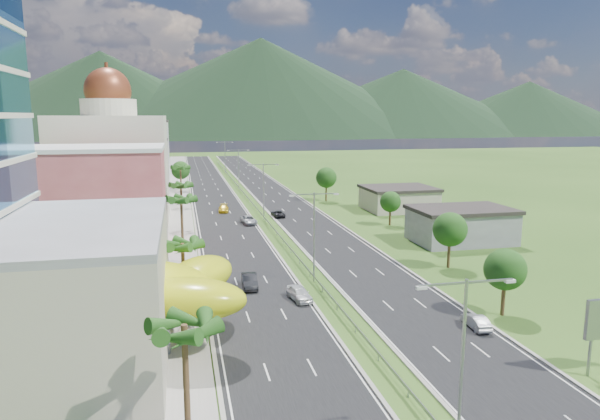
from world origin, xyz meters
TOP-DOWN VIEW (x-y plane):
  - ground at (0.00, 0.00)m, footprint 500.00×500.00m
  - road_left at (-7.50, 90.00)m, footprint 11.00×260.00m
  - road_right at (7.50, 90.00)m, footprint 11.00×260.00m
  - sidewalk_left at (-17.00, 90.00)m, footprint 7.00×260.00m
  - median_guardrail at (0.00, 71.99)m, footprint 0.10×216.06m
  - streetlight_median_a at (0.00, -25.00)m, footprint 6.04×0.25m
  - streetlight_median_b at (0.00, 10.00)m, footprint 6.04×0.25m
  - streetlight_median_c at (0.00, 50.00)m, footprint 6.04×0.25m
  - streetlight_median_d at (0.00, 95.00)m, footprint 6.04×0.25m
  - streetlight_median_e at (0.00, 140.00)m, footprint 6.04×0.25m
  - lime_canopy at (-20.00, -4.00)m, footprint 18.00×15.00m
  - pink_shophouse at (-28.00, 32.00)m, footprint 20.00×15.00m
  - domed_building at (-28.00, 55.00)m, footprint 20.00×20.00m
  - midrise_grey at (-27.00, 80.00)m, footprint 16.00×15.00m
  - midrise_beige at (-27.00, 102.00)m, footprint 16.00×15.00m
  - midrise_white at (-27.00, 125.00)m, footprint 16.00×15.00m
  - shed_near at (28.00, 25.00)m, footprint 15.00×10.00m
  - shed_far at (30.00, 55.00)m, footprint 14.00×12.00m
  - palm_tree_a at (-15.50, -22.00)m, footprint 3.60×3.60m
  - palm_tree_b at (-15.50, 2.00)m, footprint 3.60×3.60m
  - palm_tree_c at (-15.50, 22.00)m, footprint 3.60×3.60m
  - palm_tree_d at (-15.50, 45.00)m, footprint 3.60×3.60m
  - palm_tree_e at (-15.50, 70.00)m, footprint 3.60×3.60m
  - leafy_tree_lfar at (-15.50, 95.00)m, footprint 4.90×4.90m
  - leafy_tree_ra at (16.00, -5.00)m, footprint 4.20×4.20m
  - leafy_tree_rb at (19.00, 12.00)m, footprint 4.55×4.55m
  - leafy_tree_rc at (22.00, 40.00)m, footprint 3.85×3.85m
  - leafy_tree_rd at (18.00, 70.00)m, footprint 4.90×4.90m
  - mountain_ridge at (60.00, 450.00)m, footprint 860.00×140.00m
  - car_white_near_left at (-3.20, 3.77)m, footprint 2.51×4.71m
  - car_dark_left at (-7.98, 9.26)m, footprint 1.88×4.89m
  - car_silver_mid_left at (-3.36, 46.77)m, footprint 3.00×5.52m
  - car_yellow_far_left at (-6.96, 60.37)m, footprint 2.50×5.16m
  - car_silver_right at (11.52, -7.58)m, footprint 1.62×4.03m
  - car_dark_far_right at (3.20, 52.48)m, footprint 2.46×4.76m

SIDE VIEW (x-z plane):
  - ground at x=0.00m, z-range 0.00..0.00m
  - mountain_ridge at x=60.00m, z-range -45.00..45.00m
  - road_left at x=-7.50m, z-range 0.00..0.04m
  - road_right at x=7.50m, z-range 0.00..0.04m
  - sidewalk_left at x=-17.00m, z-range 0.00..0.12m
  - median_guardrail at x=0.00m, z-range 0.24..1.00m
  - car_dark_far_right at x=3.20m, z-range 0.04..1.32m
  - car_silver_right at x=11.52m, z-range 0.04..1.34m
  - car_yellow_far_left at x=-6.96m, z-range 0.04..1.49m
  - car_silver_mid_left at x=-3.36m, z-range 0.04..1.51m
  - car_white_near_left at x=-3.20m, z-range 0.04..1.57m
  - car_dark_left at x=-7.98m, z-range 0.04..1.63m
  - shed_far at x=30.00m, z-range 0.00..4.40m
  - shed_near at x=28.00m, z-range 0.00..5.00m
  - leafy_tree_rc at x=22.00m, z-range 1.21..7.54m
  - leafy_tree_ra at x=16.00m, z-range 1.33..8.23m
  - lime_canopy at x=-20.00m, z-range 1.29..8.69m
  - leafy_tree_rb at x=19.00m, z-range 1.44..8.92m
  - leafy_tree_lfar at x=-15.50m, z-range 1.55..9.60m
  - leafy_tree_rd at x=18.00m, z-range 1.55..9.60m
  - midrise_beige at x=-27.00m, z-range 0.00..13.00m
  - streetlight_median_a at x=0.00m, z-range 1.25..12.25m
  - streetlight_median_b at x=0.00m, z-range 1.25..12.25m
  - streetlight_median_c at x=0.00m, z-range 1.25..12.25m
  - streetlight_median_d at x=0.00m, z-range 1.25..12.25m
  - streetlight_median_e at x=0.00m, z-range 1.25..12.25m
  - palm_tree_b at x=-15.50m, z-range 3.01..11.11m
  - pink_shophouse at x=-28.00m, z-range 0.00..15.00m
  - palm_tree_d at x=-15.50m, z-range 3.24..11.84m
  - midrise_grey at x=-27.00m, z-range 0.00..16.00m
  - palm_tree_a at x=-15.50m, z-range 3.47..12.57m
  - palm_tree_e at x=-15.50m, z-range 3.61..13.01m
  - palm_tree_c at x=-15.50m, z-range 3.70..13.30m
  - midrise_white at x=-27.00m, z-range 0.00..18.00m
  - domed_building at x=-28.00m, z-range -3.00..25.70m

